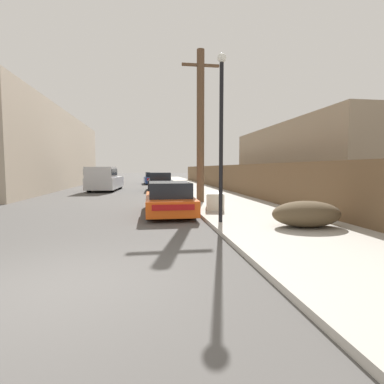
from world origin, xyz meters
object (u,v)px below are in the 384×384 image
Objects in this scene: street_lamp at (221,127)px; brush_pile at (306,214)px; discarded_fridge at (215,200)px; car_parked_mid at (160,182)px; pickup_truck at (104,179)px; parked_sports_car_red at (169,199)px; utility_pole at (200,125)px; car_parked_far at (152,178)px.

brush_pile is (2.19, -1.09, -2.51)m from street_lamp.
car_parked_mid is (-1.72, 12.11, 0.21)m from discarded_fridge.
pickup_truck is 16.21m from street_lamp.
parked_sports_car_red reaches higher than brush_pile.
car_parked_mid is at bearing 99.43° from utility_pole.
street_lamp is at bearing -88.70° from discarded_fridge.
brush_pile is (3.84, -26.44, -0.14)m from car_parked_far.
car_parked_mid is 4.33m from pickup_truck.
utility_pole is at bearing -86.91° from car_parked_far.
car_parked_far is 2.27× the size of brush_pile.
discarded_fridge is at bearing -80.61° from car_parked_mid.
car_parked_far is 26.72m from brush_pile.
parked_sports_car_red is at bearing 133.32° from brush_pile.
discarded_fridge is 12.24m from car_parked_mid.
discarded_fridge is at bearing 9.93° from parked_sports_car_red.
parked_sports_car_red is at bearing -159.61° from discarded_fridge.
pickup_truck is (-3.88, -10.25, 0.30)m from car_parked_far.
car_parked_mid is 15.35m from street_lamp.
discarded_fridge is 3.98m from street_lamp.
pickup_truck reaches higher than discarded_fridge.
car_parked_mid is 16.57m from brush_pile.
discarded_fridge is 0.35× the size of street_lamp.
parked_sports_car_red is 12.43m from car_parked_mid.
parked_sports_car_red is 0.62× the size of utility_pole.
street_lamp is at bearing -93.73° from utility_pole.
pickup_truck is at bearing 110.13° from street_lamp.
pickup_truck is at bearing 127.35° from discarded_fridge.
car_parked_mid is 10.23m from car_parked_far.
discarded_fridge is 0.39× the size of car_parked_far.
parked_sports_car_red is at bearing 117.12° from street_lamp.
car_parked_far is (-0.27, 22.65, 0.06)m from parked_sports_car_red.
parked_sports_car_red is at bearing 112.17° from pickup_truck.
utility_pole reaches higher than car_parked_mid.
car_parked_mid is 2.41× the size of brush_pile.
car_parked_mid reaches higher than discarded_fridge.
pickup_truck is (-4.15, 12.40, 0.36)m from parked_sports_car_red.
discarded_fridge is 22.44m from car_parked_far.
car_parked_far is at bearing 106.32° from discarded_fridge.
parked_sports_car_red is at bearing -89.45° from car_parked_mid.
brush_pile reaches higher than discarded_fridge.
pickup_truck is (-6.04, 12.08, 0.48)m from discarded_fridge.
brush_pile is at bearing 119.17° from pickup_truck.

